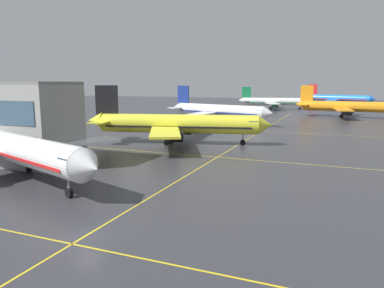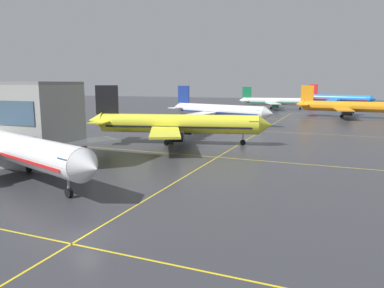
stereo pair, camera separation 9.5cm
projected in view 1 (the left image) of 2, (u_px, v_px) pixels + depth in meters
The scene contains 8 objects.
ground_plane at pixel (87, 235), 32.34m from camera, with size 600.00×600.00×0.00m, color #333338.
airliner_front_gate at pixel (13, 148), 51.42m from camera, with size 39.44×33.72×12.57m.
airliner_second_row at pixel (176, 124), 80.44m from camera, with size 41.14×35.02×12.94m.
airliner_third_row at pixel (218, 111), 121.51m from camera, with size 39.38×33.62×12.49m.
airliner_far_left_stand at pixel (346, 107), 142.69m from camera, with size 40.17×34.54×12.48m.
airliner_far_right_stand at pixel (274, 102), 187.93m from camera, with size 37.01×31.55×11.53m.
airliner_distant_taxiway at pixel (338, 98), 216.35m from camera, with size 40.16×34.27×12.71m.
taxiway_markings at pixel (244, 141), 84.19m from camera, with size 130.69×172.45×0.01m.
Camera 1 is at (20.21, -24.73, 13.40)m, focal length 33.85 mm.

